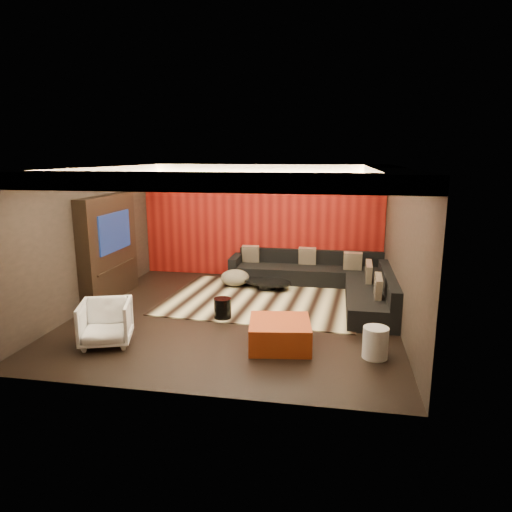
% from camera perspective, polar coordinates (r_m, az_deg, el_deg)
% --- Properties ---
extents(floor, '(6.00, 6.00, 0.02)m').
position_cam_1_polar(floor, '(8.84, -2.62, -7.48)').
color(floor, black).
rests_on(floor, ground).
extents(ceiling, '(6.00, 6.00, 0.02)m').
position_cam_1_polar(ceiling, '(8.31, -2.82, 11.12)').
color(ceiling, silver).
rests_on(ceiling, ground).
extents(wall_back, '(6.00, 0.02, 2.80)m').
position_cam_1_polar(wall_back, '(11.37, 0.66, 4.36)').
color(wall_back, black).
rests_on(wall_back, ground).
extents(wall_left, '(0.02, 6.00, 2.80)m').
position_cam_1_polar(wall_left, '(9.58, -20.56, 2.04)').
color(wall_left, black).
rests_on(wall_left, ground).
extents(wall_right, '(0.02, 6.00, 2.80)m').
position_cam_1_polar(wall_right, '(8.33, 17.90, 0.76)').
color(wall_right, black).
rests_on(wall_right, ground).
extents(red_feature_wall, '(5.98, 0.05, 2.78)m').
position_cam_1_polar(red_feature_wall, '(11.34, 0.62, 4.33)').
color(red_feature_wall, '#6B0C0A').
rests_on(red_feature_wall, ground).
extents(soffit_back, '(6.00, 0.60, 0.22)m').
position_cam_1_polar(soffit_back, '(10.96, 0.40, 10.83)').
color(soffit_back, silver).
rests_on(soffit_back, ground).
extents(soffit_front, '(6.00, 0.60, 0.22)m').
position_cam_1_polar(soffit_front, '(5.72, -8.95, 9.17)').
color(soffit_front, silver).
rests_on(soffit_front, ground).
extents(soffit_left, '(0.60, 4.80, 0.22)m').
position_cam_1_polar(soffit_left, '(9.30, -19.51, 9.84)').
color(soffit_left, silver).
rests_on(soffit_left, ground).
extents(soffit_right, '(0.60, 4.80, 0.22)m').
position_cam_1_polar(soffit_right, '(8.15, 16.32, 9.77)').
color(soffit_right, silver).
rests_on(soffit_right, ground).
extents(cove_back, '(4.80, 0.08, 0.04)m').
position_cam_1_polar(cove_back, '(10.63, 0.08, 10.29)').
color(cove_back, '#FFD899').
rests_on(cove_back, ground).
extents(cove_front, '(4.80, 0.08, 0.04)m').
position_cam_1_polar(cove_front, '(6.04, -7.86, 8.52)').
color(cove_front, '#FFD899').
rests_on(cove_front, ground).
extents(cove_left, '(0.08, 4.80, 0.04)m').
position_cam_1_polar(cove_left, '(9.14, -17.58, 9.37)').
color(cove_left, '#FFD899').
rests_on(cove_left, ground).
extents(cove_right, '(0.08, 4.80, 0.04)m').
position_cam_1_polar(cove_right, '(8.12, 13.87, 9.26)').
color(cove_right, '#FFD899').
rests_on(cove_right, ground).
extents(tv_surround, '(0.30, 2.00, 2.20)m').
position_cam_1_polar(tv_surround, '(10.07, -17.93, 0.96)').
color(tv_surround, black).
rests_on(tv_surround, ground).
extents(tv_screen, '(0.04, 1.30, 0.80)m').
position_cam_1_polar(tv_screen, '(9.94, -17.25, 2.91)').
color(tv_screen, black).
rests_on(tv_screen, ground).
extents(tv_shelf, '(0.04, 1.60, 0.04)m').
position_cam_1_polar(tv_shelf, '(10.08, -16.98, -1.29)').
color(tv_shelf, black).
rests_on(tv_shelf, ground).
extents(rug, '(4.21, 3.29, 0.02)m').
position_cam_1_polar(rug, '(9.72, 0.85, -5.47)').
color(rug, beige).
rests_on(rug, floor).
extents(coffee_table, '(1.41, 1.41, 0.19)m').
position_cam_1_polar(coffee_table, '(10.45, 1.35, -3.58)').
color(coffee_table, black).
rests_on(coffee_table, rug).
extents(drum_stool, '(0.42, 0.42, 0.38)m').
position_cam_1_polar(drum_stool, '(8.60, -4.19, -6.52)').
color(drum_stool, black).
rests_on(drum_stool, rug).
extents(striped_pouf, '(0.82, 0.82, 0.37)m').
position_cam_1_polar(striped_pouf, '(10.69, -2.65, -2.73)').
color(striped_pouf, beige).
rests_on(striped_pouf, rug).
extents(white_side_table, '(0.40, 0.40, 0.48)m').
position_cam_1_polar(white_side_table, '(7.23, 14.70, -10.43)').
color(white_side_table, silver).
rests_on(white_side_table, floor).
extents(orange_ottoman, '(1.09, 1.09, 0.43)m').
position_cam_1_polar(orange_ottoman, '(7.41, 2.98, -9.67)').
color(orange_ottoman, '#9C2D14').
rests_on(orange_ottoman, floor).
extents(armchair, '(0.98, 1.00, 0.72)m').
position_cam_1_polar(armchair, '(7.82, -18.27, -7.92)').
color(armchair, white).
rests_on(armchair, floor).
extents(sectional_sofa, '(3.65, 3.50, 0.75)m').
position_cam_1_polar(sectional_sofa, '(10.33, 9.12, -3.08)').
color(sectional_sofa, black).
rests_on(sectional_sofa, floor).
extents(throw_pillows, '(3.14, 2.79, 0.50)m').
position_cam_1_polar(throw_pillows, '(10.29, 8.92, -1.08)').
color(throw_pillows, tan).
rests_on(throw_pillows, sectional_sofa).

